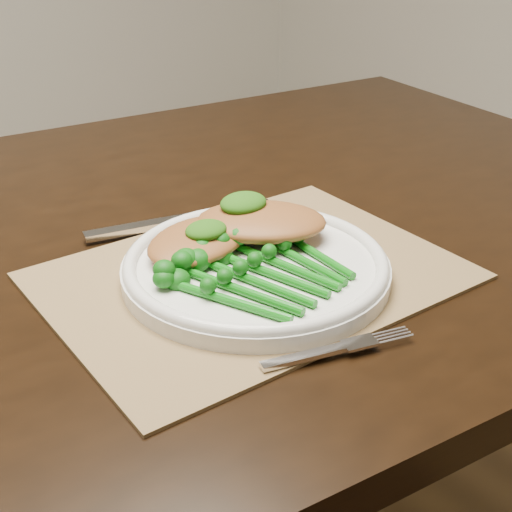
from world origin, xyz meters
TOP-DOWN VIEW (x-y plane):
  - dining_table at (-0.06, -0.05)m, footprint 1.72×1.13m
  - placemat at (0.03, -0.23)m, footprint 0.43×0.33m
  - dinner_plate at (0.03, -0.23)m, footprint 0.28×0.28m
  - knife at (0.02, -0.07)m, footprint 0.23×0.08m
  - fork at (0.01, -0.39)m, footprint 0.14×0.06m
  - chicken_fillet_left at (0.00, -0.18)m, footprint 0.15×0.12m
  - chicken_fillet_right at (0.07, -0.19)m, footprint 0.17×0.17m
  - pesto_dollop_left at (0.01, -0.19)m, footprint 0.05×0.04m
  - pesto_dollop_right at (0.07, -0.17)m, footprint 0.05×0.05m
  - broccolini_bundle at (0.02, -0.27)m, footprint 0.18×0.20m

SIDE VIEW (x-z plane):
  - dining_table at x=-0.06m, z-range 0.00..0.75m
  - placemat at x=0.03m, z-range 0.75..0.75m
  - fork at x=0.01m, z-range 0.76..0.76m
  - knife at x=0.02m, z-range 0.75..0.76m
  - dinner_plate at x=0.03m, z-range 0.75..0.78m
  - broccolini_bundle at x=0.02m, z-range 0.76..0.79m
  - chicken_fillet_left at x=0.00m, z-range 0.77..0.80m
  - chicken_fillet_right at x=0.07m, z-range 0.78..0.80m
  - pesto_dollop_left at x=0.01m, z-range 0.79..0.81m
  - pesto_dollop_right at x=0.07m, z-range 0.80..0.82m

